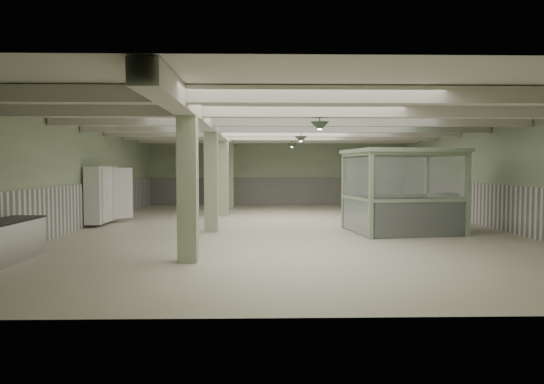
{
  "coord_description": "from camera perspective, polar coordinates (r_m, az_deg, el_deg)",
  "views": [
    {
      "loc": [
        -0.9,
        -16.58,
        2.09
      ],
      "look_at": [
        -0.56,
        -1.5,
        1.3
      ],
      "focal_mm": 32.0,
      "sensor_mm": 36.0,
      "label": 1
    }
  ],
  "objects": [
    {
      "name": "girder",
      "position": [
        16.71,
        -6.84,
        7.4
      ],
      "size": [
        0.45,
        19.9,
        0.4
      ],
      "primitive_type": "cube",
      "color": "beige",
      "rests_on": "ceiling"
    },
    {
      "name": "wainscot_left",
      "position": [
        17.71,
        -21.36,
        -1.55
      ],
      "size": [
        0.05,
        19.9,
        1.5
      ],
      "primitive_type": "cube",
      "color": "white",
      "rests_on": "floor"
    },
    {
      "name": "pendant_back",
      "position": [
        22.15,
        2.34,
        5.48
      ],
      "size": [
        0.44,
        0.44,
        0.22
      ],
      "primitive_type": "cone",
      "rotation": [
        3.14,
        0.0,
        0.0
      ],
      "color": "#304131",
      "rests_on": "ceiling"
    },
    {
      "name": "guard_booth",
      "position": [
        15.93,
        15.05,
        1.78
      ],
      "size": [
        3.64,
        3.21,
        2.64
      ],
      "rotation": [
        0.0,
        0.0,
        0.14
      ],
      "color": "#90A987",
      "rests_on": "floor"
    },
    {
      "name": "beam_d",
      "position": [
        16.66,
        1.82,
        7.58
      ],
      "size": [
        13.9,
        0.35,
        0.32
      ],
      "primitive_type": "cube",
      "color": "beige",
      "rests_on": "ceiling"
    },
    {
      "name": "ceiling",
      "position": [
        16.67,
        1.82,
        8.19
      ],
      "size": [
        14.0,
        20.0,
        0.02
      ],
      "primitive_type": "cube",
      "color": "beige",
      "rests_on": "wall_back"
    },
    {
      "name": "beam_e",
      "position": [
        19.15,
        1.41,
        6.98
      ],
      "size": [
        13.9,
        0.35,
        0.32
      ],
      "primitive_type": "cube",
      "color": "beige",
      "rests_on": "ceiling"
    },
    {
      "name": "beam_c",
      "position": [
        14.17,
        2.38,
        8.38
      ],
      "size": [
        13.9,
        0.35,
        0.32
      ],
      "primitive_type": "cube",
      "color": "beige",
      "rests_on": "ceiling"
    },
    {
      "name": "beam_g",
      "position": [
        24.13,
        0.85,
        6.16
      ],
      "size": [
        13.9,
        0.35,
        0.32
      ],
      "primitive_type": "cube",
      "color": "beige",
      "rests_on": "ceiling"
    },
    {
      "name": "column_a",
      "position": [
        10.7,
        -9.89,
        1.4
      ],
      "size": [
        0.42,
        0.42,
        3.6
      ],
      "primitive_type": "cube",
      "color": "#A5B390",
      "rests_on": "floor"
    },
    {
      "name": "column_c",
      "position": [
        20.64,
        -5.74,
        2.18
      ],
      "size": [
        0.42,
        0.42,
        3.6
      ],
      "primitive_type": "cube",
      "color": "#A5B390",
      "rests_on": "floor"
    },
    {
      "name": "wainscot_right",
      "position": [
        18.4,
        24.05,
        -1.44
      ],
      "size": [
        0.05,
        19.9,
        1.5
      ],
      "primitive_type": "cube",
      "color": "white",
      "rests_on": "floor"
    },
    {
      "name": "wall_back",
      "position": [
        26.6,
        0.65,
        2.37
      ],
      "size": [
        14.0,
        0.02,
        3.6
      ],
      "primitive_type": "cube",
      "color": "#AEC29B",
      "rests_on": "floor"
    },
    {
      "name": "pendant_mid",
      "position": [
        17.16,
        3.41,
        6.2
      ],
      "size": [
        0.44,
        0.44,
        0.22
      ],
      "primitive_type": "cone",
      "rotation": [
        3.14,
        0.0,
        0.0
      ],
      "color": "#304131",
      "rests_on": "ceiling"
    },
    {
      "name": "wall_right",
      "position": [
        18.37,
        24.19,
        1.83
      ],
      "size": [
        0.02,
        20.0,
        3.6
      ],
      "primitive_type": "cube",
      "color": "#AEC29B",
      "rests_on": "floor"
    },
    {
      "name": "column_b",
      "position": [
        15.67,
        -7.16,
        1.91
      ],
      "size": [
        0.42,
        0.42,
        3.6
      ],
      "primitive_type": "cube",
      "color": "#A5B390",
      "rests_on": "floor"
    },
    {
      "name": "beam_f",
      "position": [
        21.64,
        1.1,
        6.52
      ],
      "size": [
        13.9,
        0.35,
        0.32
      ],
      "primitive_type": "cube",
      "color": "beige",
      "rests_on": "ceiling"
    },
    {
      "name": "pendant_front",
      "position": [
        11.7,
        5.63,
        7.69
      ],
      "size": [
        0.44,
        0.44,
        0.22
      ],
      "primitive_type": "cone",
      "rotation": [
        3.14,
        0.0,
        0.0
      ],
      "color": "#304131",
      "rests_on": "ceiling"
    },
    {
      "name": "beam_a",
      "position": [
        9.22,
        4.41,
        11.28
      ],
      "size": [
        13.9,
        0.35,
        0.32
      ],
      "primitive_type": "cube",
      "color": "beige",
      "rests_on": "ceiling"
    },
    {
      "name": "filing_cabinet",
      "position": [
        16.98,
        20.0,
        -2.15
      ],
      "size": [
        0.5,
        0.63,
        1.24
      ],
      "primitive_type": "cube",
      "rotation": [
        0.0,
        0.0,
        0.18
      ],
      "color": "#606050",
      "rests_on": "floor"
    },
    {
      "name": "column_d",
      "position": [
        24.63,
        -5.02,
        2.31
      ],
      "size": [
        0.42,
        0.42,
        3.6
      ],
      "primitive_type": "cube",
      "color": "#A5B390",
      "rests_on": "floor"
    },
    {
      "name": "wainscot_back",
      "position": [
        26.6,
        0.65,
        0.11
      ],
      "size": [
        13.9,
        0.05,
        1.5
      ],
      "primitive_type": "cube",
      "color": "white",
      "rests_on": "floor"
    },
    {
      "name": "floor",
      "position": [
        16.74,
        1.8,
        -4.18
      ],
      "size": [
        20.0,
        20.0,
        0.0
      ],
      "primitive_type": "plane",
      "color": "beige",
      "rests_on": "ground"
    },
    {
      "name": "wall_front",
      "position": [
        6.65,
        6.49,
        0.47
      ],
      "size": [
        14.0,
        0.02,
        3.6
      ],
      "primitive_type": "cube",
      "color": "#AEC29B",
      "rests_on": "floor"
    },
    {
      "name": "walkin_cooler",
      "position": [
        18.52,
        -19.29,
        -0.55
      ],
      "size": [
        1.0,
        2.18,
        2.0
      ],
      "color": "white",
      "rests_on": "floor"
    },
    {
      "name": "beam_b",
      "position": [
        11.69,
        3.17,
        9.52
      ],
      "size": [
        13.9,
        0.35,
        0.32
      ],
      "primitive_type": "cube",
      "color": "beige",
      "rests_on": "ceiling"
    },
    {
      "name": "wall_left",
      "position": [
        17.67,
        -21.5,
        1.85
      ],
      "size": [
        0.02,
        20.0,
        3.6
      ],
      "primitive_type": "cube",
      "color": "#AEC29B",
      "rests_on": "floor"
    }
  ]
}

